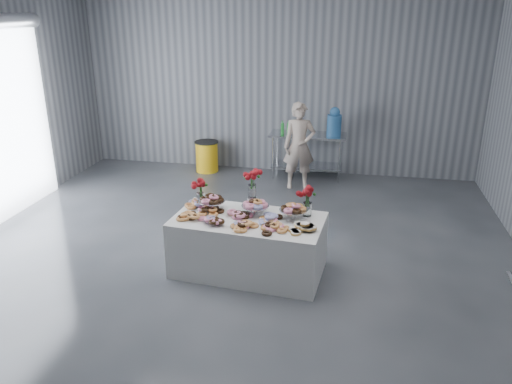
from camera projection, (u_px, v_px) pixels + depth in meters
ground at (223, 274)px, 6.52m from camera, size 9.00×9.00×0.00m
room_walls at (196, 66)px, 5.70m from camera, size 8.04×9.04×4.02m
display_table at (248, 245)px, 6.46m from camera, size 1.98×1.16×0.75m
prep_table at (308, 148)px, 9.94m from camera, size 1.50×0.60×0.90m
donut_mounds at (247, 217)px, 6.27m from camera, size 1.87×0.96×0.09m
cake_stand_left at (212, 200)px, 6.56m from camera, size 0.36×0.36×0.17m
cake_stand_mid at (255, 204)px, 6.40m from camera, size 0.36×0.36×0.17m
cake_stand_right at (293, 209)px, 6.27m from camera, size 0.36×0.36×0.17m
danish_pile at (304, 226)px, 5.98m from camera, size 0.48×0.48×0.11m
bouquet_left at (200, 185)px, 6.65m from camera, size 0.26×0.26×0.42m
bouquet_right at (308, 194)px, 6.31m from camera, size 0.26×0.26×0.42m
bouquet_center at (252, 181)px, 6.52m from camera, size 0.26×0.26×0.57m
water_jug at (334, 123)px, 9.66m from camera, size 0.28×0.28×0.55m
drink_bottles at (291, 128)px, 9.76m from camera, size 0.54×0.08×0.27m
person at (299, 146)px, 9.32m from camera, size 0.66×0.51×1.63m
trash_barrel at (207, 156)px, 10.43m from camera, size 0.50×0.50×0.64m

